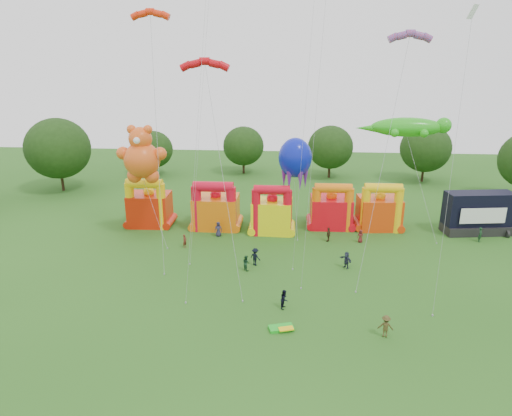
# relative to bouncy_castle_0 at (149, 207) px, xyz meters

# --- Properties ---
(ground) EXTENTS (160.00, 160.00, 0.00)m
(ground) POSITION_rel_bouncy_castle_0_xyz_m (17.64, -27.59, -2.52)
(ground) COLOR #245518
(ground) RESTS_ON ground
(tree_ring) EXTENTS (122.76, 124.86, 12.07)m
(tree_ring) POSITION_rel_bouncy_castle_0_xyz_m (16.47, -26.98, 3.74)
(tree_ring) COLOR #352314
(tree_ring) RESTS_ON ground
(bouncy_castle_0) EXTENTS (5.33, 4.32, 6.65)m
(bouncy_castle_0) POSITION_rel_bouncy_castle_0_xyz_m (0.00, 0.00, 0.00)
(bouncy_castle_0) COLOR red
(bouncy_castle_0) RESTS_ON ground
(bouncy_castle_1) EXTENTS (5.71, 4.60, 6.56)m
(bouncy_castle_1) POSITION_rel_bouncy_castle_0_xyz_m (8.85, -0.19, -0.05)
(bouncy_castle_1) COLOR orange
(bouncy_castle_1) RESTS_ON ground
(bouncy_castle_2) EXTENTS (5.13, 4.19, 6.50)m
(bouncy_castle_2) POSITION_rel_bouncy_castle_0_xyz_m (16.20, -1.34, -0.05)
(bouncy_castle_2) COLOR yellow
(bouncy_castle_2) RESTS_ON ground
(bouncy_castle_3) EXTENTS (5.33, 4.31, 6.24)m
(bouncy_castle_3) POSITION_rel_bouncy_castle_0_xyz_m (23.80, 1.12, -0.15)
(bouncy_castle_3) COLOR red
(bouncy_castle_3) RESTS_ON ground
(bouncy_castle_4) EXTENTS (5.55, 4.62, 6.39)m
(bouncy_castle_4) POSITION_rel_bouncy_castle_0_xyz_m (29.95, 1.09, -0.10)
(bouncy_castle_4) COLOR red
(bouncy_castle_4) RESTS_ON ground
(stage_trailer) EXTENTS (8.67, 4.21, 5.31)m
(stage_trailer) POSITION_rel_bouncy_castle_0_xyz_m (42.07, 0.54, 0.04)
(stage_trailer) COLOR black
(stage_trailer) RESTS_ON ground
(teddy_bear_kite) EXTENTS (6.36, 5.45, 13.98)m
(teddy_bear_kite) POSITION_rel_bouncy_castle_0_xyz_m (1.76, -5.16, 4.79)
(teddy_bear_kite) COLOR #EA561A
(teddy_bear_kite) RESTS_ON ground
(gecko_kite) EXTENTS (11.96, 9.80, 14.12)m
(gecko_kite) POSITION_rel_bouncy_castle_0_xyz_m (34.24, 1.01, 4.91)
(gecko_kite) COLOR green
(gecko_kite) RESTS_ON ground
(octopus_kite) EXTENTS (4.12, 5.97, 12.01)m
(octopus_kite) POSITION_rel_bouncy_castle_0_xyz_m (18.98, -0.42, 5.61)
(octopus_kite) COLOR #0B17AD
(octopus_kite) RESTS_ON ground
(parafoil_kites) EXTENTS (29.43, 13.24, 26.57)m
(parafoil_kites) POSITION_rel_bouncy_castle_0_xyz_m (16.96, -13.15, 9.12)
(parafoil_kites) COLOR red
(parafoil_kites) RESTS_ON ground
(diamond_kites) EXTENTS (25.64, 15.22, 39.30)m
(diamond_kites) POSITION_rel_bouncy_castle_0_xyz_m (18.13, -12.70, 13.46)
(diamond_kites) COLOR red
(diamond_kites) RESTS_ON ground
(folded_kite_bundle) EXTENTS (2.20, 1.54, 0.31)m
(folded_kite_bundle) POSITION_rel_bouncy_castle_0_xyz_m (17.98, -23.29, -2.38)
(folded_kite_bundle) COLOR green
(folded_kite_bundle) RESTS_ON ground
(spectator_0) EXTENTS (0.96, 0.65, 1.89)m
(spectator_0) POSITION_rel_bouncy_castle_0_xyz_m (9.64, -3.29, -1.58)
(spectator_0) COLOR #292741
(spectator_0) RESTS_ON ground
(spectator_1) EXTENTS (0.59, 0.70, 1.62)m
(spectator_1) POSITION_rel_bouncy_castle_0_xyz_m (6.28, -7.11, -1.71)
(spectator_1) COLOR #5C241A
(spectator_1) RESTS_ON ground
(spectator_2) EXTENTS (0.98, 1.01, 1.64)m
(spectator_2) POSITION_rel_bouncy_castle_0_xyz_m (14.00, -12.52, -1.70)
(spectator_2) COLOR #183D24
(spectator_2) RESTS_ON ground
(spectator_3) EXTENTS (1.45, 1.29, 1.94)m
(spectator_3) POSITION_rel_bouncy_castle_0_xyz_m (14.86, -11.26, -1.55)
(spectator_3) COLOR black
(spectator_3) RESTS_ON ground
(spectator_4) EXTENTS (0.83, 1.11, 1.75)m
(spectator_4) POSITION_rel_bouncy_castle_0_xyz_m (23.15, -3.89, -1.64)
(spectator_4) COLOR #3C2A18
(spectator_4) RESTS_ON ground
(spectator_5) EXTENTS (1.44, 1.68, 1.82)m
(spectator_5) POSITION_rel_bouncy_castle_0_xyz_m (24.48, -11.21, -1.61)
(spectator_5) COLOR #262B3F
(spectator_5) RESTS_ON ground
(spectator_6) EXTENTS (0.93, 0.81, 1.59)m
(spectator_6) POSITION_rel_bouncy_castle_0_xyz_m (26.97, -3.93, -1.73)
(spectator_6) COLOR maroon
(spectator_6) RESTS_ON ground
(spectator_7) EXTENTS (0.73, 0.80, 1.82)m
(spectator_7) POSITION_rel_bouncy_castle_0_xyz_m (41.39, -2.62, -1.61)
(spectator_7) COLOR #15361C
(spectator_7) RESTS_ON ground
(spectator_8) EXTENTS (0.87, 1.00, 1.76)m
(spectator_8) POSITION_rel_bouncy_castle_0_xyz_m (18.12, -19.87, -1.64)
(spectator_8) COLOR black
(spectator_8) RESTS_ON ground
(spectator_9) EXTENTS (1.30, 0.87, 1.88)m
(spectator_9) POSITION_rel_bouncy_castle_0_xyz_m (26.18, -23.65, -1.58)
(spectator_9) COLOR #453C1B
(spectator_9) RESTS_ON ground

